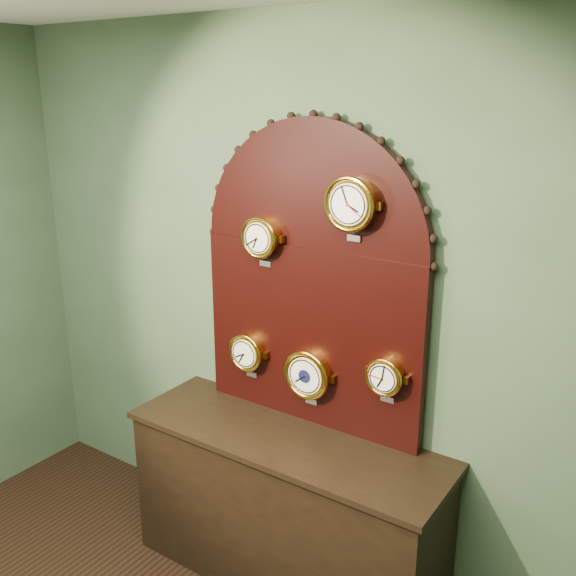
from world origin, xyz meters
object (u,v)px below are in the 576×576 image
Objects in this scene: arabic_clock at (351,204)px; hygrometer at (248,352)px; shop_counter at (286,511)px; roman_clock at (261,237)px; barometer at (308,374)px; tide_clock at (385,376)px; display_board at (312,268)px.

hygrometer is at bearing 179.90° from arabic_clock.
roman_clock is at bearing 148.17° from shop_counter.
hygrometer is at bearing 179.80° from barometer.
roman_clock is 0.63m from hygrometer.
shop_counter is 1.39m from roman_clock.
tide_clock is (0.69, 0.00, -0.55)m from roman_clock.
barometer is at bearing -179.93° from arabic_clock.
shop_counter is at bearing -31.83° from roman_clock.
shop_counter is at bearing -160.66° from tide_clock.
display_board is at bearing 14.91° from roman_clock.
roman_clock is at bearing -179.95° from tide_clock.
roman_clock is at bearing -165.09° from display_board.
hygrometer is at bearing 180.00° from roman_clock.
roman_clock is (-0.25, 0.15, 1.36)m from shop_counter.
shop_counter is at bearing -147.51° from arabic_clock.
display_board is at bearing 90.00° from shop_counter.
shop_counter is 0.93m from tide_clock.
barometer reaches higher than shop_counter.
display_board is 5.05× the size of barometer.
roman_clock is 0.85× the size of barometer.
display_board is 0.29m from roman_clock.
barometer is at bearing -67.03° from display_board.
arabic_clock reaches higher than barometer.
roman_clock is 0.71m from barometer.
hygrometer is (-0.10, 0.00, -0.62)m from roman_clock.
arabic_clock is (0.24, 0.15, 1.57)m from shop_counter.
barometer is 0.42m from tide_clock.
tide_clock is at bearing 0.48° from arabic_clock.
arabic_clock is (0.24, -0.07, 0.34)m from display_board.
display_board is at bearing 10.83° from hygrometer.
arabic_clock is 0.79m from tide_clock.
barometer is (0.37, -0.00, -0.03)m from hygrometer.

